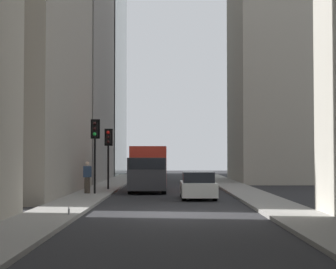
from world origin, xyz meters
name	(u,v)px	position (x,y,z in m)	size (l,w,h in m)	color
ground_plane	(173,214)	(0.00, 0.00, 0.00)	(135.00, 135.00, 0.00)	#262628
sidewalk_right	(56,212)	(0.00, 4.50, 0.07)	(90.00, 2.20, 0.14)	gray
sidewalk_left	(289,212)	(0.00, -4.50, 0.07)	(90.00, 2.20, 0.14)	gray
building_right_far	(50,5)	(28.24, 10.59, 15.57)	(17.30, 10.50, 31.11)	gray
delivery_truck	(148,168)	(14.02, 1.40, 1.46)	(6.46, 2.25, 2.84)	red
sedan_white	(198,186)	(8.00, -1.40, 0.66)	(4.30, 1.78, 1.42)	silver
traffic_light_midblock	(108,145)	(14.60, 3.99, 2.97)	(0.43, 0.52, 3.86)	black
traffic_light_far_junction	(95,139)	(10.14, 4.29, 3.21)	(0.43, 0.52, 4.18)	black
pedestrian	(87,176)	(10.36, 4.73, 1.12)	(0.26, 0.44, 1.79)	#473D33
discarded_bottle	(69,211)	(-1.48, 3.75, 0.25)	(0.07, 0.07, 0.27)	#999EA3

